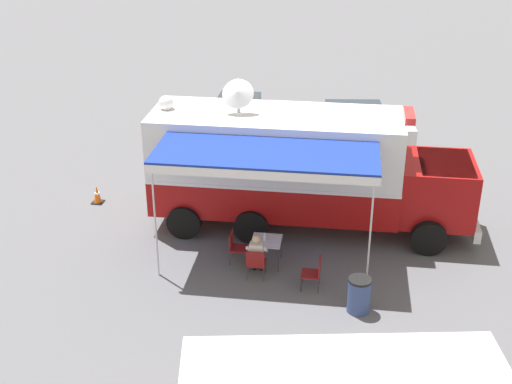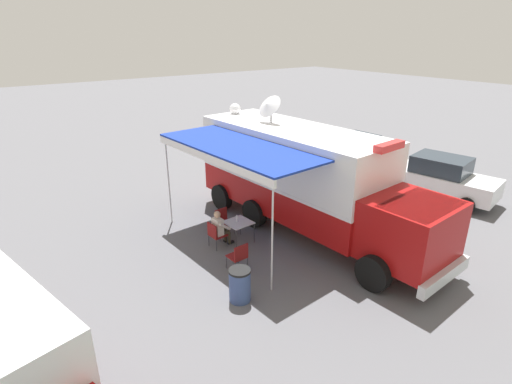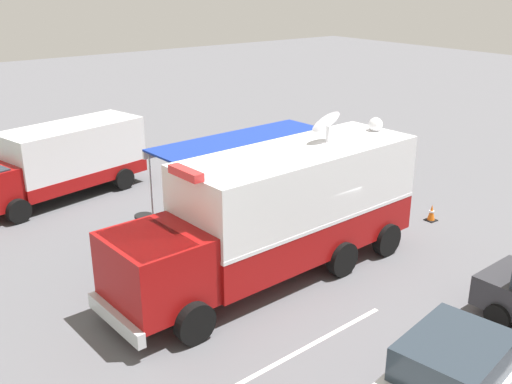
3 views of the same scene
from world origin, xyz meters
TOP-DOWN VIEW (x-y plane):
  - ground_plane at (0.00, 0.00)m, footprint 100.00×100.00m
  - lot_stripe at (-3.20, 2.38)m, footprint 0.40×4.80m
  - command_truck at (-0.01, 0.75)m, footprint 5.30×9.62m
  - folding_table at (2.39, 0.18)m, footprint 0.85×0.85m
  - water_bottle at (2.41, 0.12)m, footprint 0.07×0.07m
  - folding_chair_at_table at (3.19, 0.04)m, footprint 0.51×0.51m
  - folding_chair_beside_table at (2.44, -0.67)m, footprint 0.51×0.51m
  - folding_chair_spare_by_truck at (3.35, 1.60)m, footprint 0.50×0.50m
  - seated_responder at (3.00, 0.03)m, footprint 0.68×0.57m
  - trash_bin at (4.12, 2.78)m, footprint 0.57×0.57m
  - traffic_cone at (-0.26, -5.87)m, footprint 0.36×0.36m
  - car_behind_truck at (-6.55, 2.01)m, footprint 2.56×4.45m
  - car_far_corner at (-6.58, -2.62)m, footprint 4.28×2.18m

SIDE VIEW (x-z plane):
  - ground_plane at x=0.00m, z-range 0.00..0.00m
  - lot_stripe at x=-3.20m, z-range 0.00..0.01m
  - traffic_cone at x=-0.26m, z-range -0.01..0.57m
  - trash_bin at x=4.12m, z-range 0.00..0.91m
  - folding_chair_at_table at x=3.19m, z-range 0.08..0.95m
  - folding_chair_beside_table at x=2.44m, z-range 0.08..0.95m
  - folding_chair_spare_by_truck at x=3.35m, z-range 0.08..0.95m
  - seated_responder at x=3.00m, z-range 0.03..1.28m
  - folding_table at x=2.39m, z-range 0.31..1.04m
  - water_bottle at x=2.41m, z-range 0.72..0.95m
  - car_behind_truck at x=-6.55m, z-range 0.00..1.76m
  - car_far_corner at x=-6.58m, z-range 0.00..1.76m
  - command_truck at x=-0.01m, z-range -0.32..4.21m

